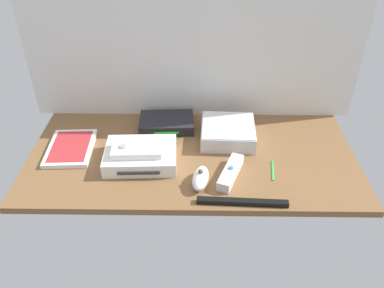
% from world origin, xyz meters
% --- Properties ---
extents(ground_plane, '(1.00, 0.48, 0.02)m').
position_xyz_m(ground_plane, '(0.00, 0.00, -0.01)').
color(ground_plane, brown).
rests_on(ground_plane, ground).
extents(back_wall, '(1.10, 0.01, 0.64)m').
position_xyz_m(back_wall, '(0.00, 0.25, 0.32)').
color(back_wall, silver).
rests_on(back_wall, ground).
extents(game_console, '(0.22, 0.17, 0.04)m').
position_xyz_m(game_console, '(-0.15, -0.04, 0.02)').
color(game_console, white).
rests_on(game_console, ground_plane).
extents(mini_computer, '(0.18, 0.18, 0.05)m').
position_xyz_m(mini_computer, '(0.11, 0.09, 0.03)').
color(mini_computer, silver).
rests_on(mini_computer, ground_plane).
extents(game_case, '(0.15, 0.20, 0.02)m').
position_xyz_m(game_case, '(-0.38, 0.02, 0.01)').
color(game_case, white).
rests_on(game_case, ground_plane).
extents(network_router, '(0.19, 0.13, 0.03)m').
position_xyz_m(network_router, '(-0.09, 0.15, 0.02)').
color(network_router, black).
rests_on(network_router, ground_plane).
extents(remote_wand, '(0.09, 0.15, 0.03)m').
position_xyz_m(remote_wand, '(0.11, -0.10, 0.02)').
color(remote_wand, white).
rests_on(remote_wand, ground_plane).
extents(remote_nunchuk, '(0.06, 0.11, 0.05)m').
position_xyz_m(remote_nunchuk, '(0.03, -0.14, 0.02)').
color(remote_nunchuk, white).
rests_on(remote_nunchuk, ground_plane).
extents(remote_classic_pad, '(0.15, 0.09, 0.02)m').
position_xyz_m(remote_classic_pad, '(-0.16, -0.05, 0.05)').
color(remote_classic_pad, white).
rests_on(remote_classic_pad, game_console).
extents(sensor_bar, '(0.24, 0.03, 0.01)m').
position_xyz_m(sensor_bar, '(0.14, -0.22, 0.01)').
color(sensor_bar, black).
rests_on(sensor_bar, ground_plane).
extents(stylus_pen, '(0.02, 0.09, 0.01)m').
position_xyz_m(stylus_pen, '(0.24, -0.08, 0.00)').
color(stylus_pen, green).
rests_on(stylus_pen, ground_plane).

